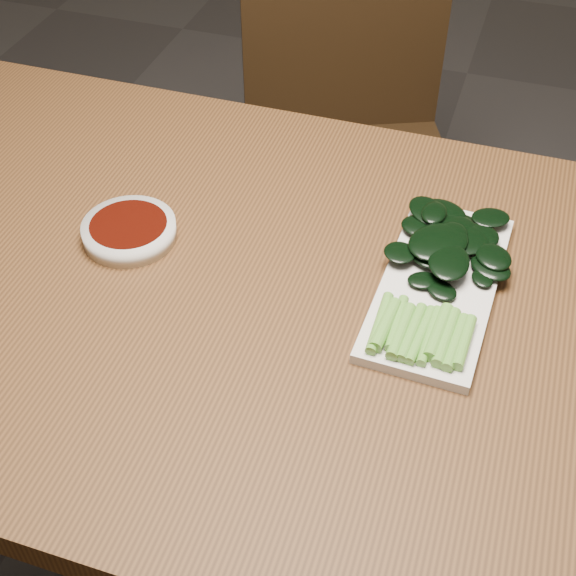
{
  "coord_description": "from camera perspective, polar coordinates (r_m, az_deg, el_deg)",
  "views": [
    {
      "loc": [
        0.2,
        -0.68,
        1.45
      ],
      "look_at": [
        -0.02,
        -0.0,
        0.76
      ],
      "focal_mm": 50.0,
      "sensor_mm": 36.0,
      "label": 1
    }
  ],
  "objects": [
    {
      "name": "table",
      "position": [
        1.04,
        1.32,
        -3.42
      ],
      "size": [
        1.4,
        0.8,
        0.75
      ],
      "color": "#4D2E16",
      "rests_on": "ground"
    },
    {
      "name": "chair_far",
      "position": [
        1.74,
        4.37,
        10.55
      ],
      "size": [
        0.57,
        0.57,
        0.89
      ],
      "rotation": [
        0.0,
        0.0,
        0.41
      ],
      "color": "black",
      "rests_on": "ground"
    },
    {
      "name": "sauce_bowl",
      "position": [
        1.09,
        -11.22,
        4.04
      ],
      "size": [
        0.12,
        0.12,
        0.02
      ],
      "color": "silver",
      "rests_on": "table"
    },
    {
      "name": "serving_plate",
      "position": [
        1.01,
        10.64,
        0.12
      ],
      "size": [
        0.15,
        0.31,
        0.01
      ],
      "rotation": [
        0.0,
        0.0,
        -0.04
      ],
      "color": "silver",
      "rests_on": "table"
    },
    {
      "name": "gai_lan",
      "position": [
        1.02,
        10.97,
        1.92
      ],
      "size": [
        0.18,
        0.31,
        0.02
      ],
      "color": "#5FA237",
      "rests_on": "serving_plate"
    }
  ]
}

